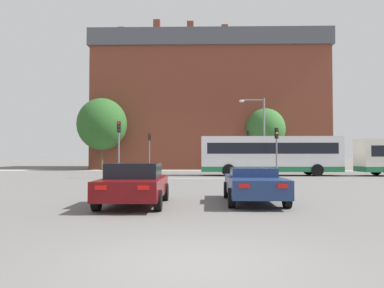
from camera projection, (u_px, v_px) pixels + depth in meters
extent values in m
plane|color=#605E5B|center=(196.00, 263.00, 5.77)|extent=(400.00, 400.00, 0.00)
cube|color=silver|center=(199.00, 178.00, 27.69)|extent=(8.84, 0.30, 0.01)
cube|color=#A09B91|center=(199.00, 171.00, 41.97)|extent=(69.83, 2.50, 0.01)
cube|color=brown|center=(209.00, 113.00, 53.56)|extent=(30.29, 14.31, 15.57)
cube|color=#4C4F56|center=(209.00, 52.00, 53.84)|extent=(30.89, 14.89, 2.20)
cube|color=brown|center=(122.00, 36.00, 54.08)|extent=(0.90, 0.90, 2.49)
cube|color=brown|center=(157.00, 29.00, 51.14)|extent=(0.90, 0.90, 2.49)
cube|color=brown|center=(190.00, 31.00, 51.74)|extent=(0.90, 0.90, 2.49)
cube|color=brown|center=(225.00, 34.00, 53.08)|extent=(0.90, 0.90, 2.49)
cube|color=brown|center=(259.00, 37.00, 54.58)|extent=(0.90, 0.90, 2.49)
cube|color=brown|center=(296.00, 39.00, 55.43)|extent=(0.90, 0.90, 2.49)
cube|color=#600C0F|center=(135.00, 187.00, 12.57)|extent=(1.98, 4.34, 0.61)
cube|color=black|center=(134.00, 170.00, 12.54)|extent=(1.68, 1.96, 0.49)
cylinder|color=black|center=(116.00, 192.00, 13.90)|extent=(0.23, 0.64, 0.64)
cylinder|color=black|center=(165.00, 192.00, 13.89)|extent=(0.23, 0.64, 0.64)
cylinder|color=black|center=(97.00, 200.00, 11.23)|extent=(0.23, 0.64, 0.64)
cylinder|color=black|center=(158.00, 201.00, 11.21)|extent=(0.23, 0.64, 0.64)
cube|color=red|center=(101.00, 188.00, 10.40)|extent=(0.32, 0.05, 0.12)
cube|color=red|center=(143.00, 188.00, 10.39)|extent=(0.32, 0.05, 0.12)
cube|color=navy|center=(254.00, 185.00, 13.32)|extent=(1.90, 4.56, 0.60)
cube|color=navy|center=(253.00, 172.00, 13.45)|extent=(1.59, 1.39, 0.31)
cylinder|color=black|center=(227.00, 190.00, 14.74)|extent=(0.23, 0.64, 0.64)
cylinder|color=black|center=(272.00, 190.00, 14.68)|extent=(0.23, 0.64, 0.64)
cylinder|color=black|center=(232.00, 198.00, 11.94)|extent=(0.23, 0.64, 0.64)
cylinder|color=black|center=(287.00, 198.00, 11.87)|extent=(0.23, 0.64, 0.64)
cube|color=red|center=(244.00, 186.00, 11.06)|extent=(0.32, 0.06, 0.12)
cube|color=red|center=(283.00, 186.00, 11.02)|extent=(0.32, 0.06, 0.12)
cube|color=silver|center=(270.00, 154.00, 31.83)|extent=(11.67, 2.51, 2.95)
cube|color=#1E7042|center=(270.00, 169.00, 31.79)|extent=(11.69, 2.53, 0.44)
cube|color=black|center=(270.00, 149.00, 31.84)|extent=(10.73, 2.54, 0.90)
cylinder|color=black|center=(309.00, 169.00, 32.91)|extent=(1.00, 0.28, 1.00)
cylinder|color=black|center=(317.00, 170.00, 30.51)|extent=(1.00, 0.28, 1.00)
cylinder|color=black|center=(226.00, 169.00, 33.06)|extent=(1.00, 0.28, 1.00)
cylinder|color=black|center=(228.00, 170.00, 30.66)|extent=(1.00, 0.28, 1.00)
cylinder|color=black|center=(376.00, 169.00, 32.56)|extent=(1.00, 0.28, 1.00)
cylinder|color=slate|center=(248.00, 155.00, 41.29)|extent=(0.12, 0.12, 3.65)
cube|color=black|center=(248.00, 134.00, 41.36)|extent=(0.26, 0.20, 0.80)
sphere|color=black|center=(248.00, 132.00, 41.24)|extent=(0.17, 0.17, 0.17)
sphere|color=black|center=(248.00, 134.00, 41.23)|extent=(0.17, 0.17, 0.17)
sphere|color=#1ED14C|center=(248.00, 137.00, 41.23)|extent=(0.17, 0.17, 0.17)
cylinder|color=slate|center=(277.00, 158.00, 28.35)|extent=(0.12, 0.12, 2.99)
cube|color=black|center=(276.00, 133.00, 28.41)|extent=(0.26, 0.20, 0.80)
sphere|color=black|center=(277.00, 130.00, 28.29)|extent=(0.17, 0.17, 0.17)
sphere|color=orange|center=(277.00, 133.00, 28.28)|extent=(0.17, 0.17, 0.17)
sphere|color=black|center=(277.00, 136.00, 28.27)|extent=(0.17, 0.17, 0.17)
cylinder|color=slate|center=(119.00, 155.00, 28.09)|extent=(0.12, 0.12, 3.46)
cube|color=black|center=(119.00, 127.00, 28.16)|extent=(0.26, 0.20, 0.80)
sphere|color=red|center=(119.00, 123.00, 28.04)|extent=(0.17, 0.17, 0.17)
sphere|color=black|center=(119.00, 127.00, 28.03)|extent=(0.17, 0.17, 0.17)
sphere|color=black|center=(118.00, 130.00, 28.02)|extent=(0.17, 0.17, 0.17)
cylinder|color=slate|center=(149.00, 156.00, 41.11)|extent=(0.12, 0.12, 3.40)
cube|color=black|center=(150.00, 137.00, 41.18)|extent=(0.26, 0.20, 0.80)
sphere|color=red|center=(149.00, 134.00, 41.06)|extent=(0.17, 0.17, 0.17)
sphere|color=black|center=(149.00, 137.00, 41.05)|extent=(0.17, 0.17, 0.17)
sphere|color=black|center=(149.00, 139.00, 41.04)|extent=(0.17, 0.17, 0.17)
cylinder|color=slate|center=(264.00, 136.00, 33.48)|extent=(0.16, 0.16, 6.86)
cylinder|color=slate|center=(253.00, 100.00, 33.61)|extent=(2.01, 0.10, 0.10)
ellipsoid|color=#B2B2B7|center=(242.00, 101.00, 33.62)|extent=(0.50, 0.36, 0.22)
cylinder|color=#333851|center=(226.00, 167.00, 41.31)|extent=(0.13, 0.13, 0.86)
cylinder|color=#333851|center=(227.00, 167.00, 41.15)|extent=(0.13, 0.13, 0.86)
cube|color=#336B38|center=(227.00, 160.00, 41.25)|extent=(0.36, 0.45, 0.68)
sphere|color=tan|center=(227.00, 156.00, 41.27)|extent=(0.26, 0.26, 0.26)
cylinder|color=#4C3823|center=(102.00, 158.00, 44.13)|extent=(0.36, 0.36, 2.97)
ellipsoid|color=#285623|center=(102.00, 124.00, 44.26)|extent=(5.83, 5.83, 6.12)
cylinder|color=#4C3823|center=(266.00, 158.00, 46.13)|extent=(0.36, 0.36, 2.92)
ellipsoid|color=#33662D|center=(265.00, 129.00, 46.25)|extent=(4.89, 4.89, 5.14)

